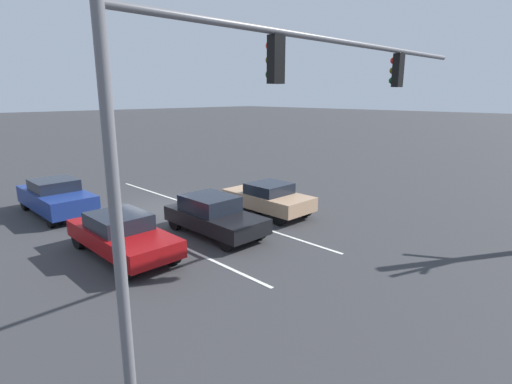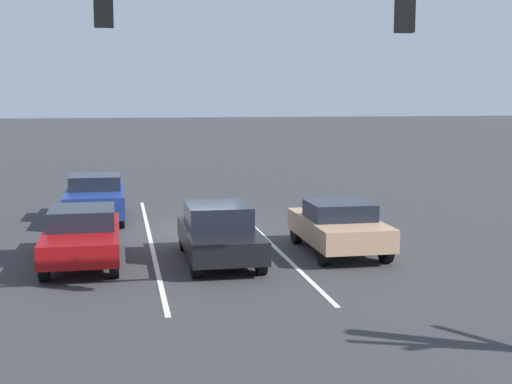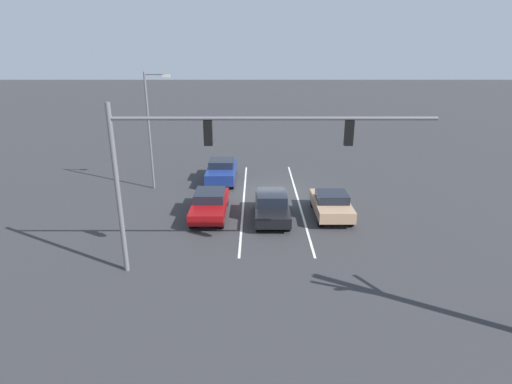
{
  "view_description": "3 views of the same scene",
  "coord_description": "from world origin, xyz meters",
  "views": [
    {
      "loc": [
        9.02,
        15.94,
        5.15
      ],
      "look_at": [
        -0.37,
        6.4,
        1.88
      ],
      "focal_mm": 28.0,
      "sensor_mm": 36.0,
      "label": 1
    },
    {
      "loc": [
        2.56,
        22.5,
        4.24
      ],
      "look_at": [
        -0.49,
        6.74,
        2.07
      ],
      "focal_mm": 50.0,
      "sensor_mm": 36.0,
      "label": 2
    },
    {
      "loc": [
        0.96,
        25.01,
        8.66
      ],
      "look_at": [
        0.94,
        5.8,
        1.99
      ],
      "focal_mm": 28.0,
      "sensor_mm": 36.0,
      "label": 3
    }
  ],
  "objects": [
    {
      "name": "car_maroon_rightlane_front",
      "position": [
        3.52,
        4.11,
        0.73
      ],
      "size": [
        1.84,
        4.6,
        1.4
      ],
      "color": "maroon",
      "rests_on": "ground_plane"
    },
    {
      "name": "lane_stripe_left_divider",
      "position": [
        -1.71,
        1.57,
        0.01
      ],
      "size": [
        0.12,
        15.15,
        0.01
      ],
      "primitive_type": "cube",
      "color": "silver",
      "rests_on": "ground_plane"
    },
    {
      "name": "lane_stripe_center_divider",
      "position": [
        1.71,
        1.57,
        0.01
      ],
      "size": [
        0.12,
        15.15,
        0.01
      ],
      "primitive_type": "cube",
      "color": "silver",
      "rests_on": "ground_plane"
    },
    {
      "name": "car_tan_leftlane_front",
      "position": [
        -3.26,
        4.21,
        0.73
      ],
      "size": [
        1.9,
        4.04,
        1.4
      ],
      "color": "tan",
      "rests_on": "ground_plane"
    },
    {
      "name": "ground_plane",
      "position": [
        0.0,
        0.0,
        0.0
      ],
      "size": [
        240.0,
        240.0,
        0.0
      ],
      "primitive_type": "plane",
      "color": "#333335"
    },
    {
      "name": "traffic_signal_gantry",
      "position": [
        2.68,
        10.13,
        5.09
      ],
      "size": [
        12.3,
        0.37,
        6.98
      ],
      "color": "slate",
      "rests_on": "ground_plane"
    },
    {
      "name": "car_navy_rightlane_second",
      "position": [
        3.38,
        -2.33,
        0.79
      ],
      "size": [
        1.94,
        4.61,
        1.55
      ],
      "color": "navy",
      "rests_on": "ground_plane"
    },
    {
      "name": "car_black_midlane_front",
      "position": [
        0.07,
        4.57,
        0.74
      ],
      "size": [
        1.82,
        4.19,
        1.45
      ],
      "color": "black",
      "rests_on": "ground_plane"
    }
  ]
}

